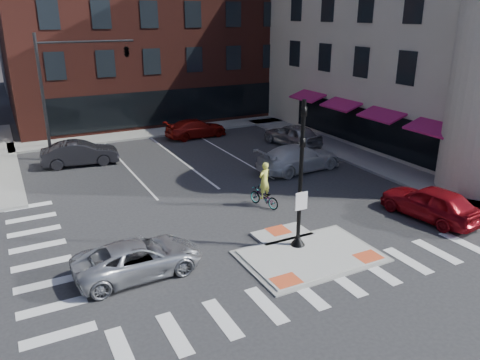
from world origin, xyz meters
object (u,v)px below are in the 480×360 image
white_pickup (299,158)px  cyclist (264,192)px  red_sedan (430,202)px  bg_car_red (196,128)px  bg_car_dark (80,153)px  bg_car_silver (292,135)px  silver_suv (139,258)px

white_pickup → cyclist: 6.16m
red_sedan → bg_car_red: size_ratio=0.98×
white_pickup → bg_car_dark: white_pickup is taller
bg_car_dark → white_pickup: bearing=-114.4°
bg_car_red → bg_car_dark: bearing=106.2°
bg_car_dark → red_sedan: bearing=-133.3°
bg_car_silver → bg_car_red: bearing=-55.7°
red_sedan → white_pickup: bearing=-88.8°
silver_suv → bg_car_dark: bg_car_dark is taller
bg_car_red → red_sedan: bearing=-171.4°
silver_suv → cyclist: 8.08m
bg_car_silver → bg_car_red: bg_car_silver is taller
white_pickup → bg_car_dark: (-11.65, 7.26, -0.03)m
silver_suv → bg_car_silver: (14.81, 12.30, 0.15)m
silver_suv → white_pickup: white_pickup is taller
silver_suv → cyclist: cyclist is taller
white_pickup → silver_suv: bearing=116.1°
bg_car_red → cyclist: 14.54m
silver_suv → bg_car_silver: size_ratio=0.99×
red_sedan → silver_suv: bearing=-13.8°
white_pickup → cyclist: (-4.74, -3.94, -0.02)m
silver_suv → bg_car_red: bg_car_red is taller
bg_car_red → cyclist: bearing=168.2°
silver_suv → bg_car_dark: (0.39, 14.65, 0.11)m
silver_suv → white_pickup: (12.04, 7.39, 0.14)m
white_pickup → bg_car_silver: bearing=-34.8°
red_sedan → white_pickup: red_sedan is taller
bg_car_red → cyclist: (-2.27, -14.37, 0.07)m
bg_car_dark → cyclist: 13.16m
red_sedan → cyclist: (-6.15, 4.81, -0.03)m
red_sedan → bg_car_dark: red_sedan is taller
bg_car_red → cyclist: cyclist is taller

